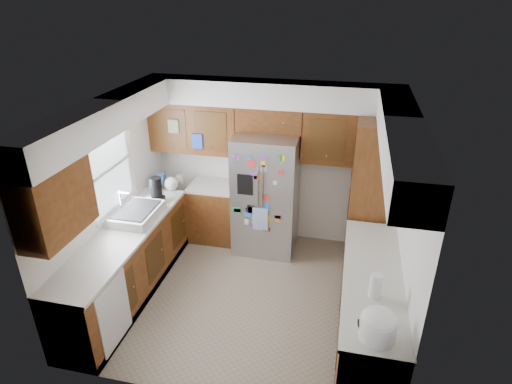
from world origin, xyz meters
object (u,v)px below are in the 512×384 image
at_px(pantry, 373,195).
at_px(paper_towel, 376,286).
at_px(fridge, 266,194).
at_px(rice_cooker, 378,324).

height_order(pantry, paper_towel, pantry).
xyz_separation_m(pantry, fridge, (-1.50, 0.05, -0.17)).
bearing_deg(pantry, fridge, 177.94).
bearing_deg(paper_towel, pantry, 89.81).
relative_size(pantry, fridge, 1.19).
xyz_separation_m(pantry, paper_towel, (-0.01, -1.98, -0.02)).
height_order(pantry, fridge, pantry).
xyz_separation_m(fridge, rice_cooker, (1.50, -2.58, 0.16)).
bearing_deg(fridge, rice_cooker, -59.87).
bearing_deg(paper_towel, fridge, 126.27).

